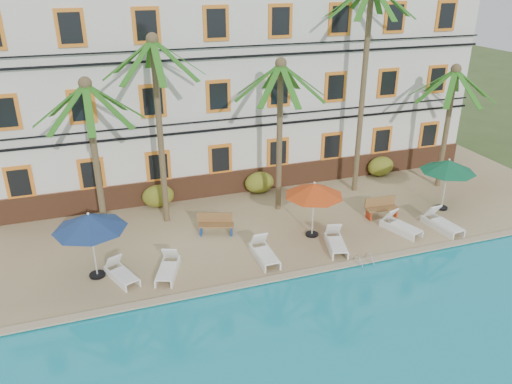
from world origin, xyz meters
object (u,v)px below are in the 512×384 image
object	(u,v)px
bench_right	(381,207)
bench_left	(216,223)
lounger_b	(168,268)
pool_ladder	(363,263)
lounger_d	(336,242)
lounger_e	(400,225)
lounger_c	(264,252)
umbrella_blue	(89,222)
lounger_f	(442,223)
palm_a	(93,139)
palm_e	(450,109)
lounger_a	(121,273)
palm_d	(365,65)
umbrella_green	(448,166)
palm_b	(158,107)
umbrella_red	(314,190)
palm_c	(280,115)

from	to	relation	value
bench_right	bench_left	bearing A→B (deg)	173.31
lounger_b	bench_right	xyz separation A→B (m)	(10.00, 1.58, 0.20)
bench_left	pool_ladder	bearing A→B (deg)	-41.19
lounger_d	lounger_e	bearing A→B (deg)	6.46
lounger_e	lounger_d	bearing A→B (deg)	-173.54
pool_ladder	lounger_c	bearing A→B (deg)	156.21
umbrella_blue	bench_right	xyz separation A→B (m)	(12.49, 0.85, -1.76)
lounger_c	lounger_d	world-z (taller)	lounger_c
lounger_b	lounger_f	bearing A→B (deg)	-1.49
palm_a	palm_e	world-z (taller)	palm_a
umbrella_blue	lounger_e	size ratio (longest dim) A/B	1.35
palm_e	lounger_e	bearing A→B (deg)	-142.15
umbrella_blue	lounger_c	size ratio (longest dim) A/B	1.39
lounger_a	palm_d	bearing A→B (deg)	20.20
umbrella_green	lounger_c	distance (m)	9.76
lounger_a	lounger_e	size ratio (longest dim) A/B	0.93
palm_a	lounger_e	bearing A→B (deg)	-15.58
palm_b	pool_ladder	size ratio (longest dim) A/B	10.94
lounger_c	lounger_e	xyz separation A→B (m)	(6.31, 0.23, -0.01)
umbrella_red	bench_left	bearing A→B (deg)	158.92
umbrella_blue	bench_right	world-z (taller)	umbrella_blue
umbrella_red	palm_c	bearing A→B (deg)	98.54
umbrella_green	bench_left	world-z (taller)	umbrella_green
lounger_f	pool_ladder	bearing A→B (deg)	-163.36
lounger_d	lounger_a	bearing A→B (deg)	176.58
umbrella_red	lounger_f	size ratio (longest dim) A/B	1.23
lounger_f	palm_e	bearing A→B (deg)	54.45
lounger_c	bench_right	distance (m)	6.51
umbrella_blue	lounger_f	world-z (taller)	umbrella_blue
umbrella_red	lounger_d	xyz separation A→B (m)	(0.46, -1.28, -1.82)
palm_c	palm_e	size ratio (longest dim) A/B	1.12
palm_d	umbrella_blue	bearing A→B (deg)	-163.07
palm_a	lounger_b	xyz separation A→B (m)	(2.00, -3.44, -4.13)
lounger_e	palm_b	bearing A→B (deg)	155.49
palm_b	umbrella_green	world-z (taller)	palm_b
palm_a	lounger_f	xyz separation A→B (m)	(13.85, -3.75, -4.10)
lounger_e	umbrella_blue	bearing A→B (deg)	177.07
lounger_b	lounger_d	bearing A→B (deg)	-2.41
palm_b	lounger_f	distance (m)	13.05
bench_right	palm_e	bearing A→B (deg)	24.63
lounger_c	bench_left	world-z (taller)	bench_left
palm_a	palm_b	world-z (taller)	palm_b
umbrella_blue	bench_left	xyz separation A→B (m)	(4.99, 1.73, -1.76)
lounger_e	bench_left	bearing A→B (deg)	162.51
palm_b	bench_right	size ratio (longest dim) A/B	5.33
umbrella_blue	umbrella_green	bearing A→B (deg)	2.41
palm_a	lounger_e	xyz separation A→B (m)	(12.03, -3.35, -4.12)
palm_a	umbrella_red	xyz separation A→B (m)	(8.29, -2.44, -2.30)
bench_left	umbrella_blue	bearing A→B (deg)	-160.83
lounger_f	palm_b	bearing A→B (deg)	157.37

